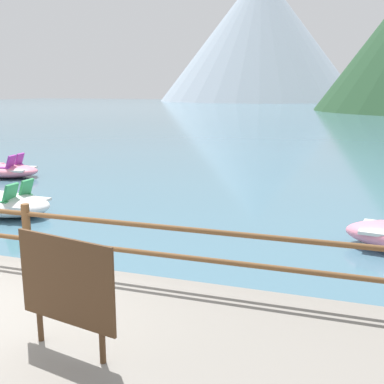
{
  "coord_description": "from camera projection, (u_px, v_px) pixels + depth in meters",
  "views": [
    {
      "loc": [
        4.3,
        -3.81,
        2.95
      ],
      "look_at": [
        1.38,
        5.0,
        0.9
      ],
      "focal_mm": 43.44,
      "sensor_mm": 36.0,
      "label": 1
    }
  ],
  "objects": [
    {
      "name": "ground_plane",
      "position": [
        298.0,
        123.0,
        42.56
      ],
      "size": [
        200.0,
        200.0,
        0.0
      ],
      "primitive_type": "plane",
      "color": "#477084"
    },
    {
      "name": "dock_railing",
      "position": [
        27.0,
        228.0,
        6.71
      ],
      "size": [
        23.92,
        0.12,
        0.95
      ],
      "color": "brown",
      "rests_on": "promenade_dock"
    },
    {
      "name": "sign_board",
      "position": [
        66.0,
        283.0,
        4.47
      ],
      "size": [
        1.16,
        0.27,
        1.19
      ],
      "color": "silver",
      "rests_on": "promenade_dock"
    },
    {
      "name": "pedal_boat_0",
      "position": [
        7.0,
        204.0,
        11.11
      ],
      "size": [
        2.19,
        1.39,
        0.85
      ],
      "color": "white",
      "rests_on": "ground"
    },
    {
      "name": "pedal_boat_1",
      "position": [
        6.0,
        170.0,
        16.0
      ],
      "size": [
        2.37,
        1.56,
        0.8
      ],
      "color": "pink",
      "rests_on": "ground"
    },
    {
      "name": "distant_peak",
      "position": [
        260.0,
        36.0,
        123.59
      ],
      "size": [
        53.16,
        53.16,
        33.86
      ],
      "primitive_type": "cone",
      "color": "#9EADBC",
      "rests_on": "ground"
    }
  ]
}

